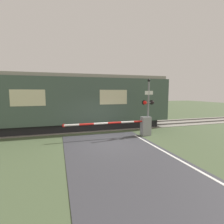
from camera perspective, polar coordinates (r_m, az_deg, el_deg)
ground_plane at (r=10.01m, az=-1.55°, el=-9.85°), size 80.00×80.00×0.00m
track_bed at (r=14.04m, az=-6.28°, el=-5.03°), size 36.00×3.20×0.13m
train at (r=13.64m, az=-24.76°, el=2.83°), size 20.50×2.99×4.08m
crossing_barrier at (r=11.45m, az=9.09°, el=-4.39°), size 5.56×0.44×1.23m
signal_post at (r=11.59m, az=11.80°, el=2.69°), size 0.85×0.26×3.66m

